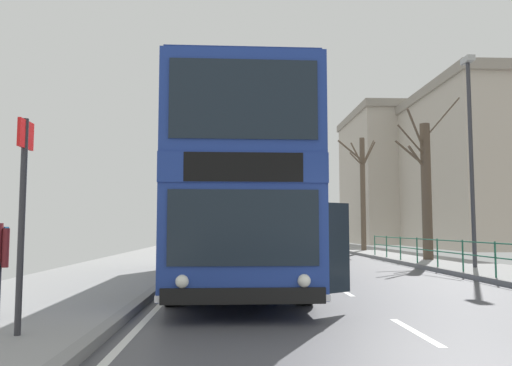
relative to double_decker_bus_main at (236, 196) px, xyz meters
name	(u,v)px	position (x,y,z in m)	size (l,w,h in m)	color
double_decker_bus_main	(236,196)	(0.00, 0.00, 0.00)	(3.46, 11.29, 4.33)	navy
pedestrian_railing_far_kerb	(495,253)	(6.95, 0.35, -1.48)	(0.05, 23.87, 0.96)	#236B4C
bus_stop_sign_near	(23,200)	(-2.71, -6.74, -0.47)	(0.08, 0.44, 2.71)	#2D2D33
street_lamp_far_side	(471,143)	(8.12, 4.03, 2.11)	(0.28, 0.60, 7.29)	#38383D
bare_tree_far_00	(362,189)	(7.80, 17.89, 1.57)	(2.50, 2.25, 6.90)	brown
bare_tree_far_01	(426,188)	(8.19, 8.52, 0.92)	(2.79, 1.78, 6.82)	brown
background_building_00	(394,178)	(15.83, 37.14, 4.16)	(8.73, 12.77, 12.81)	#B2A899
background_building_02	(487,167)	(19.07, 24.85, 3.78)	(9.87, 14.67, 12.05)	#B2A899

